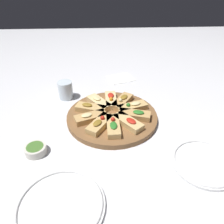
# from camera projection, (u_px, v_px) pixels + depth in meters

# --- Properties ---
(ground_plane) EXTENTS (3.00, 3.00, 0.00)m
(ground_plane) POSITION_uv_depth(u_px,v_px,m) (112.00, 119.00, 0.91)
(ground_plane) COLOR white
(serving_board) EXTENTS (0.37, 0.37, 0.02)m
(serving_board) POSITION_uv_depth(u_px,v_px,m) (112.00, 117.00, 0.90)
(serving_board) COLOR brown
(serving_board) RESTS_ON ground_plane
(focaccia_slice_0) EXTENTS (0.14, 0.09, 0.03)m
(focaccia_slice_0) POSITION_uv_depth(u_px,v_px,m) (91.00, 117.00, 0.86)
(focaccia_slice_0) COLOR tan
(focaccia_slice_0) RESTS_ON serving_board
(focaccia_slice_1) EXTENTS (0.11, 0.13, 0.04)m
(focaccia_slice_1) POSITION_uv_depth(u_px,v_px,m) (100.00, 124.00, 0.83)
(focaccia_slice_1) COLOR tan
(focaccia_slice_1) RESTS_ON serving_board
(focaccia_slice_2) EXTENTS (0.05, 0.13, 0.04)m
(focaccia_slice_2) POSITION_uv_depth(u_px,v_px,m) (114.00, 126.00, 0.82)
(focaccia_slice_2) COLOR tan
(focaccia_slice_2) RESTS_ON serving_board
(focaccia_slice_3) EXTENTS (0.12, 0.13, 0.03)m
(focaccia_slice_3) POSITION_uv_depth(u_px,v_px,m) (128.00, 122.00, 0.83)
(focaccia_slice_3) COLOR #DBB775
(focaccia_slice_3) RESTS_ON serving_board
(focaccia_slice_4) EXTENTS (0.14, 0.08, 0.03)m
(focaccia_slice_4) POSITION_uv_depth(u_px,v_px,m) (135.00, 115.00, 0.87)
(focaccia_slice_4) COLOR tan
(focaccia_slice_4) RESTS_ON serving_board
(focaccia_slice_5) EXTENTS (0.14, 0.09, 0.04)m
(focaccia_slice_5) POSITION_uv_depth(u_px,v_px,m) (132.00, 107.00, 0.92)
(focaccia_slice_5) COLOR tan
(focaccia_slice_5) RESTS_ON serving_board
(focaccia_slice_6) EXTENTS (0.11, 0.13, 0.04)m
(focaccia_slice_6) POSITION_uv_depth(u_px,v_px,m) (122.00, 101.00, 0.96)
(focaccia_slice_6) COLOR tan
(focaccia_slice_6) RESTS_ON serving_board
(focaccia_slice_7) EXTENTS (0.05, 0.13, 0.04)m
(focaccia_slice_7) POSITION_uv_depth(u_px,v_px,m) (110.00, 100.00, 0.97)
(focaccia_slice_7) COLOR #E5C689
(focaccia_slice_7) RESTS_ON serving_board
(focaccia_slice_8) EXTENTS (0.11, 0.13, 0.03)m
(focaccia_slice_8) POSITION_uv_depth(u_px,v_px,m) (99.00, 102.00, 0.95)
(focaccia_slice_8) COLOR #E5C689
(focaccia_slice_8) RESTS_ON serving_board
(focaccia_slice_9) EXTENTS (0.14, 0.09, 0.03)m
(focaccia_slice_9) POSITION_uv_depth(u_px,v_px,m) (91.00, 108.00, 0.91)
(focaccia_slice_9) COLOR tan
(focaccia_slice_9) RESTS_ON serving_board
(plate_left) EXTENTS (0.21, 0.21, 0.02)m
(plate_left) POSITION_uv_depth(u_px,v_px,m) (205.00, 162.00, 0.70)
(plate_left) COLOR white
(plate_left) RESTS_ON ground_plane
(plate_right) EXTENTS (0.24, 0.24, 0.02)m
(plate_right) POSITION_uv_depth(u_px,v_px,m) (60.00, 206.00, 0.58)
(plate_right) COLOR white
(plate_right) RESTS_ON ground_plane
(water_glass) EXTENTS (0.07, 0.07, 0.08)m
(water_glass) POSITION_uv_depth(u_px,v_px,m) (66.00, 90.00, 1.03)
(water_glass) COLOR silver
(water_glass) RESTS_ON ground_plane
(napkin_stack) EXTENTS (0.16, 0.15, 0.01)m
(napkin_stack) POSITION_uv_depth(u_px,v_px,m) (121.00, 78.00, 1.22)
(napkin_stack) COLOR white
(napkin_stack) RESTS_ON ground_plane
(dipping_bowl) EXTENTS (0.07, 0.07, 0.03)m
(dipping_bowl) POSITION_uv_depth(u_px,v_px,m) (36.00, 149.00, 0.74)
(dipping_bowl) COLOR silver
(dipping_bowl) RESTS_ON ground_plane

